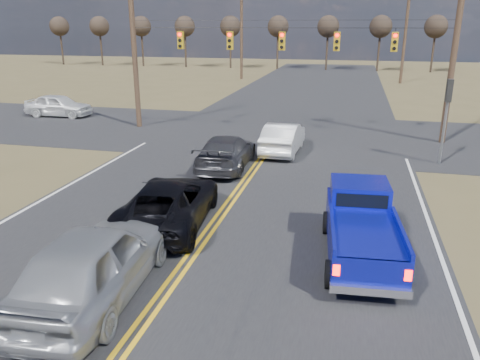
% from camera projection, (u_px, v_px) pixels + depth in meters
% --- Properties ---
extents(ground, '(160.00, 160.00, 0.00)m').
position_uv_depth(ground, '(161.00, 298.00, 11.11)').
color(ground, brown).
rests_on(ground, ground).
extents(road_main, '(14.00, 120.00, 0.02)m').
position_uv_depth(road_main, '(251.00, 174.00, 20.33)').
color(road_main, '#28282B').
rests_on(road_main, ground).
extents(road_cross, '(120.00, 12.00, 0.02)m').
position_uv_depth(road_cross, '(280.00, 134.00, 27.71)').
color(road_cross, '#28282B').
rests_on(road_cross, ground).
extents(signal_gantry, '(19.60, 4.83, 10.00)m').
position_uv_depth(signal_gantry, '(290.00, 46.00, 25.80)').
color(signal_gantry, '#473323').
rests_on(signal_gantry, ground).
extents(utility_poles, '(19.60, 58.32, 10.00)m').
position_uv_depth(utility_poles, '(279.00, 43.00, 25.13)').
color(utility_poles, '#473323').
rests_on(utility_poles, ground).
extents(treeline, '(87.00, 117.80, 7.40)m').
position_uv_depth(treeline, '(301.00, 31.00, 34.17)').
color(treeline, '#33261C').
rests_on(treeline, ground).
extents(pickup_truck, '(2.28, 5.03, 1.84)m').
position_uv_depth(pickup_truck, '(361.00, 227.00, 12.83)').
color(pickup_truck, black).
rests_on(pickup_truck, ground).
extents(silver_suv, '(2.53, 5.56, 1.85)m').
position_uv_depth(silver_suv, '(93.00, 262.00, 10.87)').
color(silver_suv, '#9FA1A7').
rests_on(silver_suv, ground).
extents(black_suv, '(2.97, 5.55, 1.48)m').
position_uv_depth(black_suv, '(169.00, 202.00, 15.05)').
color(black_suv, black).
rests_on(black_suv, ground).
extents(white_car_queue, '(1.74, 4.67, 1.52)m').
position_uv_depth(white_car_queue, '(283.00, 138.00, 23.55)').
color(white_car_queue, silver).
rests_on(white_car_queue, ground).
extents(dgrey_car_queue, '(2.26, 5.13, 1.47)m').
position_uv_depth(dgrey_car_queue, '(226.00, 152.00, 21.04)').
color(dgrey_car_queue, '#36363C').
rests_on(dgrey_car_queue, ground).
extents(cross_car_west, '(1.98, 4.65, 1.57)m').
position_uv_depth(cross_car_west, '(58.00, 105.00, 32.77)').
color(cross_car_west, white).
rests_on(cross_car_west, ground).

